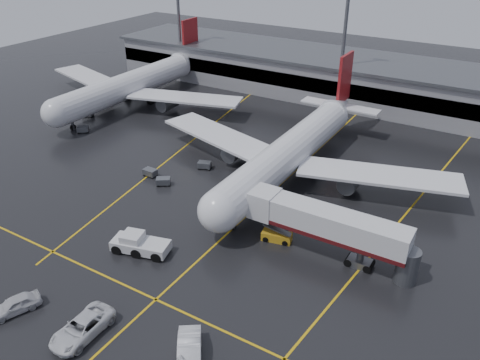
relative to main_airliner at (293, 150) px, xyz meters
The scene contains 21 objects.
ground 10.57m from the main_airliner, 90.00° to the right, with size 220.00×220.00×0.00m, color black.
apron_line_centre 10.57m from the main_airliner, 90.00° to the right, with size 0.25×90.00×0.02m, color gold.
apron_line_stop 31.98m from the main_airliner, 90.00° to the right, with size 60.00×0.25×0.02m, color gold.
apron_line_left 20.44m from the main_airliner, behind, with size 0.25×70.00×0.02m, color gold.
apron_line_right 18.49m from the main_airliner, ahead, with size 0.25×70.00×0.02m, color gold.
terminal 38.23m from the main_airliner, 90.00° to the left, with size 122.00×19.00×8.60m.
light_mast_left 56.34m from the main_airliner, 144.33° to the left, with size 3.00×1.20×25.45m.
light_mast_mid 34.26m from the main_airliner, 98.80° to the left, with size 3.00×1.20×25.45m.
main_airliner is the anchor object (origin of this frame).
second_airliner 43.68m from the main_airliner, 164.05° to the left, with size 48.80×45.60×14.10m.
jet_bridge 19.68m from the main_airliner, 52.90° to the right, with size 19.90×3.40×6.05m.
pushback_tractor 27.38m from the main_airliner, 104.63° to the right, with size 7.18×4.36×2.40m.
belt_loader 17.55m from the main_airliner, 70.08° to the right, with size 3.82×2.31×2.26m.
service_van_a 39.09m from the main_airliner, 94.04° to the right, with size 2.99×6.49×1.80m, color silver.
service_van_c 37.05m from the main_airliner, 78.19° to the right, with size 2.04×5.84×1.93m, color white.
service_van_d 41.65m from the main_airliner, 105.03° to the right, with size 1.96×4.88×1.66m, color silver.
baggage_cart_a 19.51m from the main_airliner, 139.50° to the right, with size 2.38×2.20×1.12m.
baggage_cart_b 21.58m from the main_airliner, 148.00° to the right, with size 2.03×1.34×1.12m.
baggage_cart_c 13.89m from the main_airliner, 157.90° to the right, with size 2.32×1.88×1.12m.
baggage_cart_d 44.77m from the main_airliner, behind, with size 2.34×1.94×1.12m.
baggage_cart_e 39.90m from the main_airliner, behind, with size 2.37×2.26×1.12m.
Camera 1 is at (26.60, -49.48, 34.34)m, focal length 36.06 mm.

